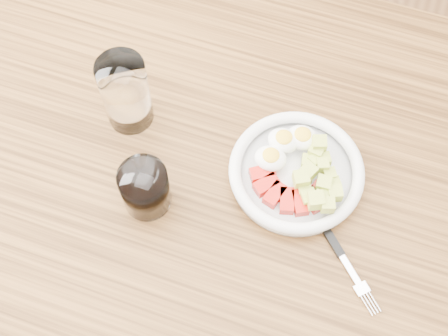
{
  "coord_description": "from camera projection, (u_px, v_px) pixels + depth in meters",
  "views": [
    {
      "loc": [
        0.13,
        -0.4,
        1.67
      ],
      "look_at": [
        -0.01,
        0.01,
        0.8
      ],
      "focal_mm": 50.0,
      "sensor_mm": 36.0,
      "label": 1
    }
  ],
  "objects": [
    {
      "name": "bowl",
      "position": [
        297.0,
        171.0,
        0.98
      ],
      "size": [
        0.21,
        0.21,
        0.05
      ],
      "color": "white",
      "rests_on": "dining_table"
    },
    {
      "name": "coffee_glass",
      "position": [
        145.0,
        189.0,
        0.94
      ],
      "size": [
        0.07,
        0.07,
        0.09
      ],
      "color": "white",
      "rests_on": "dining_table"
    },
    {
      "name": "dining_table",
      "position": [
        228.0,
        208.0,
        1.08
      ],
      "size": [
        1.5,
        0.9,
        0.77
      ],
      "color": "brown",
      "rests_on": "ground"
    },
    {
      "name": "ground",
      "position": [
        226.0,
        303.0,
        1.68
      ],
      "size": [
        4.0,
        4.0,
        0.0
      ],
      "primitive_type": "plane",
      "color": "brown",
      "rests_on": "ground"
    },
    {
      "name": "water_glass",
      "position": [
        126.0,
        93.0,
        0.98
      ],
      "size": [
        0.08,
        0.08,
        0.14
      ],
      "primitive_type": "cylinder",
      "color": "white",
      "rests_on": "dining_table"
    },
    {
      "name": "fork",
      "position": [
        335.0,
        245.0,
        0.94
      ],
      "size": [
        0.14,
        0.14,
        0.01
      ],
      "color": "black",
      "rests_on": "dining_table"
    }
  ]
}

